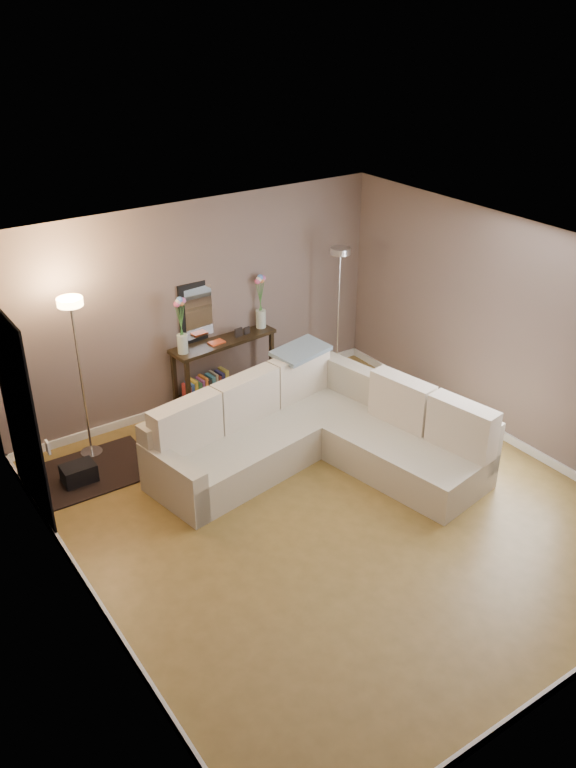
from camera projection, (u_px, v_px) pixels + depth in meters
floor at (332, 510)px, 7.63m from camera, size 5.00×5.50×0.01m
ceiling at (341, 265)px, 6.41m from camera, size 5.00×5.50×0.01m
wall_back at (197, 307)px, 9.04m from camera, size 5.00×0.02×2.60m
wall_left at (78, 487)px, 5.77m from camera, size 0.02×5.50×2.60m
wall_right at (516, 336)px, 8.27m from camera, size 0.02×5.50×2.60m
baseboard_back at (203, 398)px, 9.60m from camera, size 5.00×0.03×0.10m
baseboard_front at (554, 689)px, 5.61m from camera, size 5.00×0.03×0.10m
baseboard_left at (100, 606)px, 6.36m from camera, size 0.03×5.50×0.10m
baseboard_right at (499, 433)px, 8.85m from camera, size 0.03×5.50×0.10m
doorway at (20, 416)px, 7.12m from camera, size 0.02×1.20×2.20m
switch_plate at (48, 447)px, 6.45m from camera, size 0.02×0.08×0.12m
sectional_sofa at (313, 432)px, 8.28m from camera, size 3.14×2.74×0.96m
throw_blanket at (301, 351)px, 8.71m from camera, size 0.76×0.54×0.09m
console_table at (219, 369)px, 9.38m from camera, size 1.43×0.52×0.86m
leaning_mirror at (214, 307)px, 9.20m from camera, size 0.99×0.14×0.78m
table_decor at (225, 340)px, 9.22m from camera, size 0.60×0.15×0.14m
flower_vase_left at (182, 331)px, 8.78m from camera, size 0.17×0.14×0.74m
flower_vase_right at (261, 306)px, 9.46m from camera, size 0.17×0.14×0.74m
floor_lamp_lit at (76, 347)px, 7.92m from camera, size 0.27×0.27×1.90m
floor_lamp_unlit at (339, 288)px, 9.61m from camera, size 0.32×0.32×1.83m
charcoal_rug at (95, 471)px, 8.23m from camera, size 1.25×0.94×0.02m
black_bag at (79, 474)px, 8.01m from camera, size 0.35×0.25×0.23m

